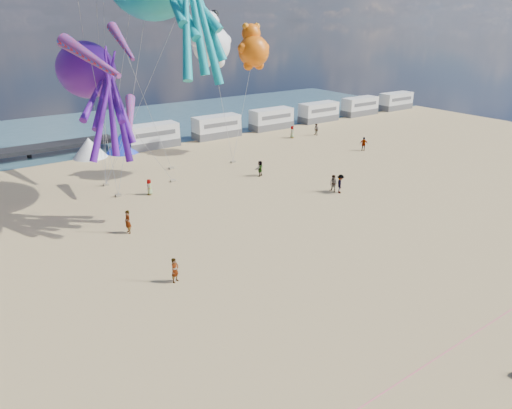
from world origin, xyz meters
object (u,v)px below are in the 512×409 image
at_px(kite_panda, 211,45).
at_px(windsock_right, 130,114).
at_px(sandbag_e, 106,185).
at_px(kite_octopus_purple, 86,70).
at_px(standing_person, 175,270).
at_px(tent_white, 89,148).
at_px(beachgoer_3, 364,144).
at_px(beachgoer_1, 316,130).
at_px(sandbag_d, 171,168).
at_px(beachgoer_5, 128,222).
at_px(sandbag_a, 118,195).
at_px(beachgoer_4, 260,168).
at_px(windsock_left, 90,58).
at_px(tent_blue, 122,143).
at_px(sandbag_b, 173,181).
at_px(motorhome_5, 396,101).
at_px(sandbag_c, 233,162).
at_px(beachgoer_6, 292,132).
at_px(motorhome_4, 360,106).
at_px(kite_teddy_orange, 254,51).
at_px(beachgoer_0, 149,187).
at_px(motorhome_3, 319,112).
at_px(beachgoer_7, 333,183).
at_px(windsock_mid, 122,42).
at_px(beachgoer_2, 340,184).
at_px(motorhome_2, 271,119).
at_px(motorhome_1, 217,127).
at_px(motorhome_0, 152,136).

relative_size(kite_panda, windsock_right, 1.32).
distance_m(sandbag_e, kite_octopus_purple, 12.34).
xyz_separation_m(standing_person, kite_octopus_purple, (0.56, 15.82, 10.69)).
height_order(tent_white, beachgoer_3, tent_white).
distance_m(beachgoer_1, sandbag_d, 23.89).
relative_size(beachgoer_5, sandbag_a, 3.70).
height_order(beachgoer_4, windsock_left, windsock_left).
distance_m(tent_blue, sandbag_b, 13.84).
xyz_separation_m(motorhome_5, sandbag_c, (-42.76, -11.67, -1.39)).
xyz_separation_m(sandbag_b, windsock_left, (-8.53, -6.68, 12.65)).
xyz_separation_m(beachgoer_6, kite_octopus_purple, (-29.31, -9.25, 10.66)).
relative_size(beachgoer_4, sandbag_e, 3.29).
relative_size(motorhome_5, tent_white, 1.65).
bearing_deg(motorhome_4, kite_teddy_orange, -162.08).
xyz_separation_m(motorhome_4, beachgoer_0, (-45.15, -15.92, -0.75)).
relative_size(beachgoer_4, kite_teddy_orange, 0.27).
relative_size(sandbag_d, windsock_right, 0.10).
height_order(motorhome_3, beachgoer_7, motorhome_3).
bearing_deg(sandbag_c, standing_person, -130.31).
relative_size(tent_white, windsock_mid, 0.62).
xyz_separation_m(beachgoer_2, beachgoer_6, (10.13, 19.53, -0.05)).
height_order(beachgoer_4, beachgoer_6, beachgoer_6).
distance_m(beachgoer_6, windsock_left, 35.46).
bearing_deg(sandbag_c, beachgoer_1, 15.22).
bearing_deg(beachgoer_1, sandbag_d, -87.90).
xyz_separation_m(motorhome_2, beachgoer_5, (-30.80, -22.86, -0.58)).
distance_m(motorhome_1, sandbag_d, 15.24).
bearing_deg(tent_blue, beachgoer_6, -16.03).
distance_m(beachgoer_2, sandbag_b, 16.71).
xyz_separation_m(tent_white, beachgoer_3, (28.95, -16.65, -0.33)).
height_order(tent_blue, kite_panda, kite_panda).
relative_size(motorhome_1, beachgoer_4, 4.02).
xyz_separation_m(beachgoer_4, windsock_left, (-16.86, -3.15, 11.94)).
xyz_separation_m(motorhome_5, beachgoer_3, (-26.55, -16.65, -0.63)).
xyz_separation_m(tent_white, beachgoer_1, (29.63, -7.08, -0.36)).
bearing_deg(kite_teddy_orange, tent_white, 167.48).
xyz_separation_m(kite_octopus_purple, kite_teddy_orange, (20.77, 6.28, 0.40)).
relative_size(beachgoer_2, windsock_mid, 0.28).
distance_m(motorhome_3, beachgoer_1, 9.88).
distance_m(beachgoer_3, sandbag_b, 24.93).
bearing_deg(windsock_mid, beachgoer_7, -44.48).
xyz_separation_m(kite_octopus_purple, kite_panda, (12.38, 1.34, 1.49)).
distance_m(beachgoer_1, beachgoer_7, 23.00).
height_order(sandbag_a, windsock_left, windsock_left).
bearing_deg(tent_white, kite_teddy_orange, -28.08).
bearing_deg(sandbag_a, sandbag_c, 11.86).
height_order(motorhome_4, sandbag_c, motorhome_4).
bearing_deg(beachgoer_6, windsock_right, 155.83).
xyz_separation_m(beachgoer_2, kite_octopus_purple, (-19.18, 10.28, 10.60)).
xyz_separation_m(motorhome_0, windsock_left, (-12.33, -20.48, 11.26)).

